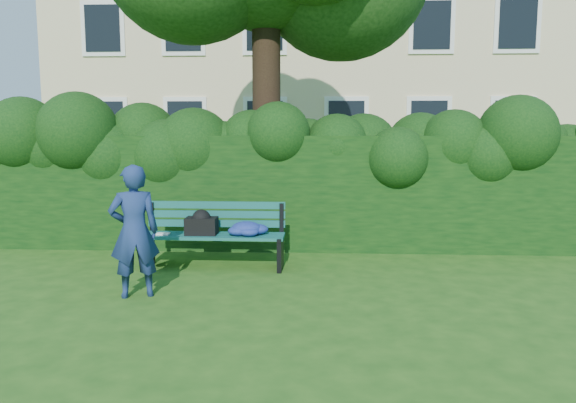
{
  "coord_description": "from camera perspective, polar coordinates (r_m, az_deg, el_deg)",
  "views": [
    {
      "loc": [
        0.41,
        -6.78,
        1.95
      ],
      "look_at": [
        0.0,
        0.6,
        0.95
      ],
      "focal_mm": 35.0,
      "sensor_mm": 36.0,
      "label": 1
    }
  ],
  "objects": [
    {
      "name": "hedge",
      "position": [
        9.05,
        0.56,
        1.04
      ],
      "size": [
        10.0,
        1.0,
        1.8
      ],
      "color": "black",
      "rests_on": "ground"
    },
    {
      "name": "park_bench",
      "position": [
        7.79,
        -6.99,
        -3.06
      ],
      "size": [
        1.95,
        0.57,
        0.89
      ],
      "rotation": [
        0.0,
        0.0,
        -0.0
      ],
      "color": "#0F4E3E",
      "rests_on": "ground"
    },
    {
      "name": "ground",
      "position": [
        7.07,
        -0.27,
        -8.31
      ],
      "size": [
        80.0,
        80.0,
        0.0
      ],
      "primitive_type": "plane",
      "color": "#214F15",
      "rests_on": "ground"
    },
    {
      "name": "man_reading",
      "position": [
        6.61,
        -15.36,
        -2.94
      ],
      "size": [
        0.65,
        0.54,
        1.52
      ],
      "primitive_type": "imported",
      "rotation": [
        0.0,
        0.0,
        3.52
      ],
      "color": "navy",
      "rests_on": "ground"
    },
    {
      "name": "apartment_building",
      "position": [
        21.17,
        2.12,
        18.73
      ],
      "size": [
        16.0,
        8.08,
        12.0
      ],
      "color": "beige",
      "rests_on": "ground"
    }
  ]
}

